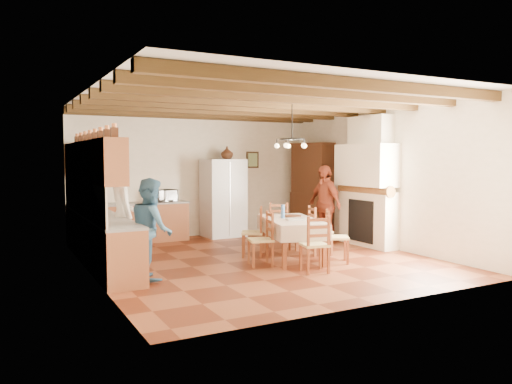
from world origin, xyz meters
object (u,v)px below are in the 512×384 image
at_px(chair_left_near, 260,239).
at_px(chair_end_far, 280,226).
at_px(dining_table, 291,223).
at_px(chair_left_far, 252,232).
at_px(chair_right_near, 337,236).
at_px(person_woman_red, 325,204).
at_px(microwave, 166,196).
at_px(refrigerator, 223,198).
at_px(hutch, 313,188).
at_px(chair_right_far, 320,230).
at_px(person_woman_blue, 151,229).
at_px(person_man, 122,216).
at_px(chair_end_near, 315,244).

bearing_deg(chair_left_near, chair_end_far, 151.32).
distance_m(dining_table, chair_left_far, 0.82).
distance_m(chair_right_near, person_woman_red, 2.06).
relative_size(chair_left_far, microwave, 1.95).
relative_size(refrigerator, dining_table, 0.97).
xyz_separation_m(hutch, microwave, (-3.61, 0.70, -0.10)).
xyz_separation_m(hutch, chair_left_far, (-2.72, -1.92, -0.66)).
bearing_deg(person_woman_red, chair_right_near, -31.19).
bearing_deg(person_woman_red, chair_right_far, -41.40).
height_order(chair_end_far, person_woman_red, person_woman_red).
height_order(hutch, chair_end_far, hutch).
bearing_deg(chair_right_far, person_woman_red, -24.86).
bearing_deg(chair_left_far, chair_right_far, 99.87).
xyz_separation_m(refrigerator, person_woman_blue, (-2.75, -3.37, -0.14)).
distance_m(dining_table, person_man, 3.07).
bearing_deg(microwave, chair_right_far, -67.21).
relative_size(dining_table, person_woman_red, 1.10).
xyz_separation_m(chair_right_far, person_man, (-3.72, 0.63, 0.43)).
xyz_separation_m(person_woman_blue, microwave, (1.34, 3.47, 0.24)).
bearing_deg(hutch, chair_end_near, -129.99).
xyz_separation_m(chair_left_near, chair_right_near, (1.37, -0.41, 0.00)).
bearing_deg(microwave, dining_table, -78.59).
distance_m(chair_left_near, chair_right_near, 1.43).
distance_m(chair_end_far, microwave, 2.88).
bearing_deg(person_woman_blue, chair_end_far, -63.12).
height_order(chair_left_far, person_woman_red, person_woman_red).
distance_m(refrigerator, chair_left_far, 2.62).
bearing_deg(dining_table, person_woman_red, 35.95).
relative_size(chair_end_near, microwave, 1.95).
xyz_separation_m(chair_left_near, person_man, (-2.19, 0.98, 0.43)).
xyz_separation_m(hutch, chair_right_near, (-1.61, -3.14, -0.66)).
bearing_deg(microwave, chair_left_near, -91.74).
bearing_deg(chair_end_near, person_woman_blue, -5.79).
bearing_deg(chair_left_near, hutch, 146.47).
xyz_separation_m(chair_left_far, person_man, (-2.45, 0.17, 0.43)).
xyz_separation_m(refrigerator, person_man, (-2.97, -2.36, -0.03)).
height_order(refrigerator, chair_left_far, refrigerator).
distance_m(dining_table, person_woman_blue, 2.76).
height_order(dining_table, chair_left_far, chair_left_far).
xyz_separation_m(chair_right_near, chair_right_far, (0.16, 0.76, 0.00)).
relative_size(chair_left_near, chair_end_near, 1.00).
xyz_separation_m(refrigerator, chair_end_near, (-0.21, -4.20, -0.45)).
bearing_deg(refrigerator, dining_table, -91.74).
xyz_separation_m(chair_end_near, chair_end_far, (0.56, 2.09, 0.00)).
xyz_separation_m(hutch, chair_end_near, (-2.41, -3.59, -0.66)).
bearing_deg(chair_left_far, chair_right_near, 72.09).
height_order(person_man, person_woman_red, person_man).
height_order(hutch, person_man, hutch).
bearing_deg(dining_table, chair_right_near, -46.49).
distance_m(dining_table, chair_left_near, 0.83).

